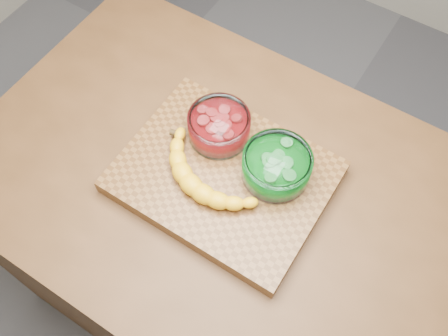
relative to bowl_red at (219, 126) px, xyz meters
The scene contains 6 objects.
ground 0.98m from the bowl_red, 51.19° to the right, with size 3.50×3.50×0.00m, color #58585D.
counter 0.53m from the bowl_red, 51.19° to the right, with size 1.20×0.80×0.90m, color #523218.
cutting_board 0.11m from the bowl_red, 51.19° to the right, with size 0.45×0.35×0.04m, color brown.
bowl_red is the anchor object (origin of this frame).
bowl_green 0.16m from the bowl_red, ahead, with size 0.15×0.15×0.07m.
banana 0.12m from the bowl_red, 68.08° to the right, with size 0.29×0.16×0.04m, color #EBAF14, non-canonical shape.
Camera 1 is at (0.29, -0.45, 1.90)m, focal length 40.00 mm.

